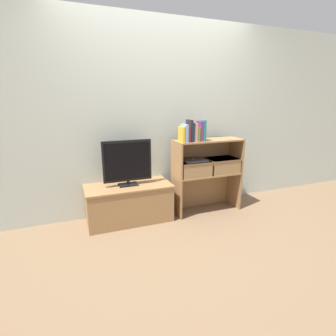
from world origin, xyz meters
name	(u,v)px	position (x,y,z in m)	size (l,w,h in m)	color
ground_plane	(173,221)	(0.00, 0.00, 0.00)	(16.00, 16.00, 0.00)	brown
wall_back	(159,119)	(0.00, 0.49, 1.20)	(10.00, 0.05, 2.40)	#B2BCB2
tv_stand	(129,203)	(-0.48, 0.23, 0.23)	(1.02, 0.48, 0.45)	olive
tv	(127,162)	(-0.48, 0.23, 0.73)	(0.57, 0.14, 0.54)	black
bookshelf_lower_tier	(204,185)	(0.54, 0.23, 0.32)	(0.88, 0.33, 0.51)	olive
bookshelf_upper_tier	(205,151)	(0.54, 0.23, 0.79)	(0.88, 0.33, 0.44)	olive
book_mustard	(182,134)	(0.15, 0.10, 1.04)	(0.03, 0.15, 0.18)	gold
book_skyblue	(184,133)	(0.18, 0.10, 1.05)	(0.03, 0.15, 0.21)	#709ECC
book_maroon	(187,133)	(0.21, 0.10, 1.05)	(0.02, 0.16, 0.20)	maroon
book_charcoal	(189,131)	(0.25, 0.10, 1.08)	(0.04, 0.13, 0.26)	#232328
book_navy	(192,132)	(0.28, 0.10, 1.06)	(0.02, 0.12, 0.22)	navy
book_tan	(194,132)	(0.31, 0.10, 1.06)	(0.03, 0.14, 0.22)	tan
book_olive	(197,134)	(0.34, 0.10, 1.04)	(0.03, 0.13, 0.17)	olive
book_plum	(200,131)	(0.39, 0.10, 1.07)	(0.04, 0.12, 0.24)	#6B2D66
book_teal	(202,130)	(0.42, 0.10, 1.08)	(0.03, 0.15, 0.25)	#1E7075
storage_basket_left	(193,167)	(0.33, 0.15, 0.61)	(0.40, 0.30, 0.18)	#937047
storage_basket_right	(222,164)	(0.75, 0.15, 0.61)	(0.40, 0.30, 0.18)	#937047
laptop	(193,160)	(0.33, 0.15, 0.70)	(0.30, 0.25, 0.02)	#2D2D33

